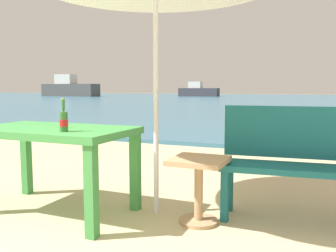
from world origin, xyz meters
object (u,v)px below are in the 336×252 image
at_px(bench_teal_center, 296,156).
at_px(boat_sailboat, 198,91).
at_px(picnic_table_green, 52,140).
at_px(side_table_wood, 199,181).
at_px(boat_tanker, 70,88).
at_px(beer_bottle_amber, 64,120).

distance_m(bench_teal_center, boat_sailboat, 39.73).
relative_size(picnic_table_green, side_table_wood, 2.59).
bearing_deg(boat_sailboat, side_table_wood, -71.91).
relative_size(side_table_wood, boat_sailboat, 0.11).
height_order(boat_tanker, boat_sailboat, boat_tanker).
relative_size(picnic_table_green, bench_teal_center, 1.14).
distance_m(picnic_table_green, bench_teal_center, 2.08).
height_order(side_table_wood, boat_sailboat, boat_sailboat).
bearing_deg(bench_teal_center, boat_tanker, 130.49).
xyz_separation_m(picnic_table_green, side_table_wood, (1.27, 0.25, -0.30)).
bearing_deg(side_table_wood, boat_sailboat, 108.09).
height_order(beer_bottle_amber, boat_sailboat, boat_sailboat).
relative_size(boat_tanker, boat_sailboat, 1.51).
relative_size(beer_bottle_amber, boat_sailboat, 0.06).
bearing_deg(side_table_wood, boat_tanker, 129.41).
bearing_deg(picnic_table_green, side_table_wood, 11.11).
distance_m(picnic_table_green, side_table_wood, 1.33).
height_order(beer_bottle_amber, boat_tanker, boat_tanker).
height_order(beer_bottle_amber, side_table_wood, beer_bottle_amber).
bearing_deg(boat_sailboat, beer_bottle_amber, -73.43).
distance_m(beer_bottle_amber, bench_teal_center, 1.91).
bearing_deg(side_table_wood, picnic_table_green, -168.89).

